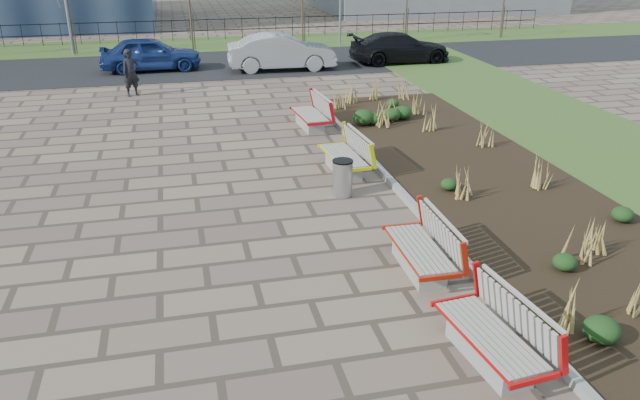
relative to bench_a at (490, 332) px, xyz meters
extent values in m
plane|color=#74614F|center=(-3.00, 1.31, -0.50)|extent=(120.00, 120.00, 0.00)
cube|color=black|center=(3.25, 6.31, -0.45)|extent=(4.50, 18.00, 0.10)
cube|color=gray|center=(0.92, 6.31, -0.42)|extent=(0.16, 18.00, 0.15)
cube|color=#33511E|center=(-3.00, 29.31, -0.48)|extent=(80.00, 5.00, 0.04)
cube|color=black|center=(-3.00, 23.31, -0.49)|extent=(80.00, 7.00, 0.02)
cylinder|color=#B2B2B7|center=(-0.44, 6.52, -0.07)|extent=(0.47, 0.47, 0.86)
imported|color=black|center=(-5.69, 17.91, 0.38)|extent=(0.76, 0.65, 1.77)
imported|color=navy|center=(-5.06, 22.60, 0.27)|extent=(4.49, 1.95, 1.51)
imported|color=gray|center=(0.71, 21.43, 0.32)|extent=(4.91, 1.92, 1.59)
imported|color=black|center=(6.52, 21.85, 0.22)|extent=(4.89, 2.08, 1.41)
camera|label=1|loc=(-4.07, -6.70, 5.25)|focal=35.00mm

